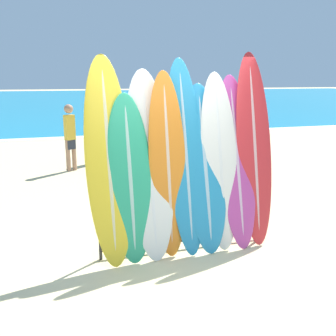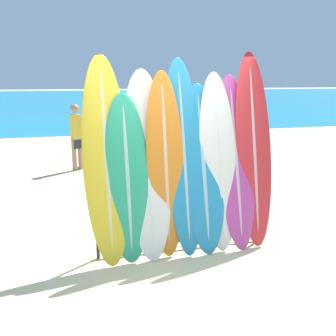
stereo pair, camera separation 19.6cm
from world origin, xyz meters
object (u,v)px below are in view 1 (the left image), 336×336
at_px(person_near_water, 102,130).
at_px(person_far_right, 251,148).
at_px(surfboard_slot_5, 205,168).
at_px(surfboard_slot_8, 254,149).
at_px(surfboard_slot_1, 130,178).
at_px(person_far_left, 151,134).
at_px(surfboard_rack, 186,213).
at_px(surfboard_slot_3, 168,164).
at_px(person_mid_beach, 70,135).
at_px(surfboard_slot_2, 149,164).
at_px(surfboard_slot_6, 220,161).
at_px(surfboard_slot_4, 186,156).
at_px(surfboard_slot_0, 109,159).
at_px(surfboard_slot_7, 237,161).

distance_m(person_near_water, person_far_right, 4.59).
distance_m(surfboard_slot_5, surfboard_slot_8, 0.76).
relative_size(surfboard_slot_1, person_far_left, 1.15).
bearing_deg(surfboard_slot_5, surfboard_slot_1, -178.60).
height_order(surfboard_rack, surfboard_slot_3, surfboard_slot_3).
distance_m(surfboard_slot_8, person_near_water, 6.01).
bearing_deg(surfboard_slot_3, person_far_right, 40.36).
bearing_deg(surfboard_rack, person_mid_beach, 102.60).
relative_size(surfboard_slot_1, person_near_water, 1.31).
relative_size(surfboard_slot_1, surfboard_slot_2, 0.88).
relative_size(surfboard_slot_1, surfboard_slot_8, 0.80).
relative_size(surfboard_slot_2, surfboard_slot_6, 1.02).
xyz_separation_m(surfboard_slot_3, surfboard_slot_8, (1.24, 0.04, 0.12)).
bearing_deg(person_far_right, surfboard_slot_8, -82.78).
bearing_deg(person_far_left, surfboard_slot_3, 110.76).
bearing_deg(surfboard_slot_6, surfboard_slot_3, -179.08).
distance_m(surfboard_slot_6, person_near_water, 5.95).
distance_m(surfboard_slot_2, surfboard_slot_4, 0.49).
bearing_deg(surfboard_slot_0, surfboard_slot_5, -2.48).
xyz_separation_m(surfboard_slot_8, person_far_left, (-0.42, 3.89, -0.31)).
xyz_separation_m(surfboard_slot_8, person_far_right, (1.01, 1.87, -0.35)).
bearing_deg(surfboard_slot_8, surfboard_slot_0, 179.53).
bearing_deg(surfboard_slot_4, surfboard_slot_5, -8.79).
bearing_deg(person_far_right, person_near_water, 154.94).
height_order(surfboard_slot_2, surfboard_slot_6, surfboard_slot_2).
bearing_deg(person_far_left, surfboard_slot_6, 121.09).
distance_m(surfboard_slot_0, surfboard_slot_3, 0.74).
bearing_deg(person_far_left, surfboard_slot_4, 114.26).
distance_m(surfboard_slot_7, person_far_left, 3.91).
relative_size(surfboard_slot_0, surfboard_slot_4, 1.01).
relative_size(surfboard_slot_3, surfboard_slot_7, 1.02).
relative_size(surfboard_slot_2, person_far_right, 1.37).
relative_size(surfboard_rack, surfboard_slot_6, 1.00).
relative_size(surfboard_slot_7, person_far_right, 1.33).
distance_m(surfboard_slot_2, person_far_left, 4.04).
xyz_separation_m(surfboard_slot_1, person_near_water, (0.49, 5.93, -0.17)).
relative_size(surfboard_slot_7, person_mid_beach, 1.41).
bearing_deg(surfboard_slot_3, surfboard_slot_7, 1.52).
distance_m(surfboard_slot_1, surfboard_slot_6, 1.22).
height_order(surfboard_slot_0, surfboard_slot_4, surfboard_slot_0).
distance_m(person_near_water, person_mid_beach, 1.21).
bearing_deg(person_far_left, surfboard_slot_0, 100.70).
bearing_deg(surfboard_slot_0, surfboard_slot_4, -0.86).
bearing_deg(surfboard_slot_7, surfboard_slot_3, -178.48).
bearing_deg(surfboard_slot_1, surfboard_slot_5, 1.40).
relative_size(surfboard_slot_3, person_far_left, 1.29).
bearing_deg(surfboard_slot_1, surfboard_slot_4, 4.83).
height_order(surfboard_rack, surfboard_slot_8, surfboard_slot_8).
height_order(surfboard_slot_2, person_far_left, surfboard_slot_2).
xyz_separation_m(surfboard_slot_2, person_far_right, (2.47, 1.87, -0.24)).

